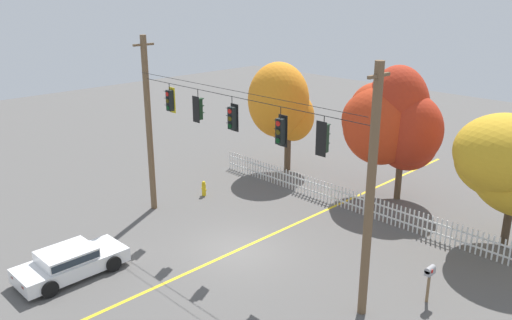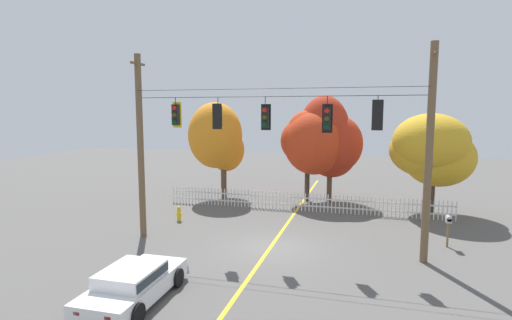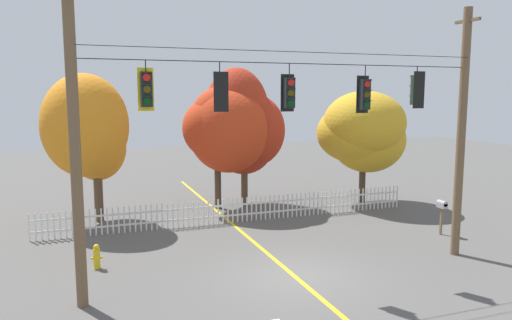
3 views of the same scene
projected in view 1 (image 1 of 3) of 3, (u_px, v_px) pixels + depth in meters
ground at (238, 250)px, 22.39m from camera, size 80.00×80.00×0.00m
lane_centerline_stripe at (238, 250)px, 22.39m from camera, size 0.16×36.00×0.01m
signal_support_span at (237, 152)px, 21.01m from camera, size 12.98×1.10×8.67m
traffic_signal_eastbound_side at (170, 100)px, 23.58m from camera, size 0.43×0.38×1.37m
traffic_signal_northbound_primary at (198, 109)px, 22.19m from camera, size 0.43×0.38×1.41m
traffic_signal_northbound_secondary at (232, 118)px, 20.75m from camera, size 0.43×0.38×1.43m
traffic_signal_westbound_side at (281, 131)px, 18.99m from camera, size 0.43×0.38×1.51m
traffic_signal_southbound_primary at (323, 138)px, 17.58m from camera, size 0.43×0.38×1.38m
white_picket_fence at (342, 197)px, 26.60m from camera, size 17.19×0.06×1.11m
autumn_maple_near_fence at (282, 104)px, 31.07m from camera, size 3.71×3.87×6.65m
autumn_maple_mid at (378, 121)px, 27.11m from camera, size 4.24×3.77×6.13m
autumn_oak_far_east at (404, 124)px, 26.64m from camera, size 4.20×3.32×7.08m
autumn_maple_far_west at (511, 163)px, 21.56m from camera, size 4.84×4.54×5.92m
parked_car at (70, 261)px, 20.23m from camera, size 1.98×4.19×1.15m
fire_hydrant at (204, 188)px, 28.16m from camera, size 0.38×0.22×0.83m
roadside_mailbox at (430, 273)px, 18.33m from camera, size 0.25×0.44×1.43m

